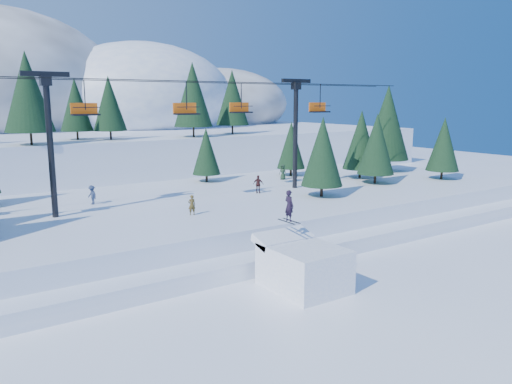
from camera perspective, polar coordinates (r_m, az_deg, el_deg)
ground at (r=27.63m, az=6.34°, el=-12.67°), size 160.00×160.00×0.00m
mid_shelf at (r=41.91m, az=-9.70°, el=-2.91°), size 70.00×22.00×2.50m
berm at (r=33.53m, az=-2.55°, el=-7.40°), size 70.00×6.00×1.10m
mountain_ridge at (r=93.36m, az=-27.14°, el=8.58°), size 119.00×60.67×26.46m
jump_kicker at (r=29.37m, az=5.33°, el=-8.34°), size 3.73×5.09×5.60m
chairlift at (r=41.16m, az=-9.21°, el=8.23°), size 46.32×3.21×10.28m
conifer_stand at (r=42.23m, az=-7.07°, el=5.31°), size 62.22×16.10×10.11m
distant_skiers at (r=41.76m, az=-10.04°, el=-0.10°), size 29.66×10.34×1.64m
banner_near at (r=33.16m, az=8.57°, el=-7.73°), size 2.67×1.07×0.90m
banner_far at (r=39.47m, az=15.01°, el=-5.02°), size 2.84×0.38×0.90m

